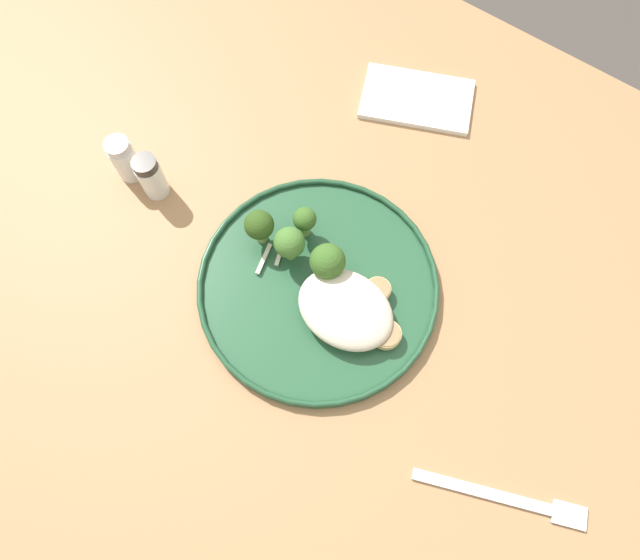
# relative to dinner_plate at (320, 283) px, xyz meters

# --- Properties ---
(ground) EXTENTS (6.00, 6.00, 0.00)m
(ground) POSITION_rel_dinner_plate_xyz_m (-0.01, -0.00, -0.75)
(ground) COLOR #47423D
(wooden_dining_table) EXTENTS (1.40, 1.00, 0.74)m
(wooden_dining_table) POSITION_rel_dinner_plate_xyz_m (-0.01, -0.00, -0.09)
(wooden_dining_table) COLOR #9E754C
(wooden_dining_table) RESTS_ON ground
(dinner_plate) EXTENTS (0.29, 0.29, 0.02)m
(dinner_plate) POSITION_rel_dinner_plate_xyz_m (0.00, 0.00, 0.00)
(dinner_plate) COLOR #235133
(dinner_plate) RESTS_ON wooden_dining_table
(noodle_bed) EXTENTS (0.12, 0.09, 0.04)m
(noodle_bed) POSITION_rel_dinner_plate_xyz_m (0.05, -0.01, 0.02)
(noodle_bed) COLOR beige
(noodle_bed) RESTS_ON dinner_plate
(seared_scallop_rear_pale) EXTENTS (0.02, 0.02, 0.02)m
(seared_scallop_rear_pale) POSITION_rel_dinner_plate_xyz_m (0.03, -0.03, 0.01)
(seared_scallop_rear_pale) COLOR #DBB77A
(seared_scallop_rear_pale) RESTS_ON dinner_plate
(seared_scallop_tiny_bay) EXTENTS (0.03, 0.03, 0.01)m
(seared_scallop_tiny_bay) POSITION_rel_dinner_plate_xyz_m (0.10, -0.01, 0.01)
(seared_scallop_tiny_bay) COLOR #DBB77A
(seared_scallop_tiny_bay) RESTS_ON dinner_plate
(seared_scallop_tilted_round) EXTENTS (0.03, 0.03, 0.01)m
(seared_scallop_tilted_round) POSITION_rel_dinner_plate_xyz_m (0.05, -0.02, 0.01)
(seared_scallop_tilted_round) COLOR #DBB77A
(seared_scallop_tilted_round) RESTS_ON dinner_plate
(seared_scallop_center_golden) EXTENTS (0.03, 0.03, 0.01)m
(seared_scallop_center_golden) POSITION_rel_dinner_plate_xyz_m (0.06, 0.03, 0.01)
(seared_scallop_center_golden) COLOR #DBB77A
(seared_scallop_center_golden) RESTS_ON dinner_plate
(broccoli_floret_left_leaning) EXTENTS (0.04, 0.04, 0.06)m
(broccoli_floret_left_leaning) POSITION_rel_dinner_plate_xyz_m (-0.05, 0.01, 0.04)
(broccoli_floret_left_leaning) COLOR #89A356
(broccoli_floret_left_leaning) RESTS_ON dinner_plate
(broccoli_floret_small_sprig) EXTENTS (0.04, 0.04, 0.06)m
(broccoli_floret_small_sprig) POSITION_rel_dinner_plate_xyz_m (-0.09, 0.01, 0.04)
(broccoli_floret_small_sprig) COLOR #89A356
(broccoli_floret_small_sprig) RESTS_ON dinner_plate
(broccoli_floret_tall_stalk) EXTENTS (0.04, 0.04, 0.06)m
(broccoli_floret_tall_stalk) POSITION_rel_dinner_plate_xyz_m (-0.00, 0.02, 0.04)
(broccoli_floret_tall_stalk) COLOR #7A994C
(broccoli_floret_tall_stalk) RESTS_ON dinner_plate
(broccoli_floret_front_edge) EXTENTS (0.03, 0.03, 0.05)m
(broccoli_floret_front_edge) POSITION_rel_dinner_plate_xyz_m (-0.05, 0.04, 0.03)
(broccoli_floret_front_edge) COLOR #7A994C
(broccoli_floret_front_edge) RESTS_ON dinner_plate
(onion_sliver_short_strip) EXTENTS (0.02, 0.04, 0.00)m
(onion_sliver_short_strip) POSITION_rel_dinner_plate_xyz_m (-0.07, -0.02, 0.01)
(onion_sliver_short_strip) COLOR silver
(onion_sliver_short_strip) RESTS_ON dinner_plate
(onion_sliver_long_sliver) EXTENTS (0.02, 0.04, 0.00)m
(onion_sliver_long_sliver) POSITION_rel_dinner_plate_xyz_m (-0.06, 0.01, 0.01)
(onion_sliver_long_sliver) COLOR silver
(onion_sliver_long_sliver) RESTS_ON dinner_plate
(dinner_fork) EXTENTS (0.18, 0.08, 0.00)m
(dinner_fork) POSITION_rel_dinner_plate_xyz_m (0.30, -0.08, -0.01)
(dinner_fork) COLOR silver
(dinner_fork) RESTS_ON wooden_dining_table
(folded_napkin) EXTENTS (0.17, 0.14, 0.01)m
(folded_napkin) POSITION_rel_dinner_plate_xyz_m (-0.05, 0.30, -0.00)
(folded_napkin) COLOR white
(folded_napkin) RESTS_ON wooden_dining_table
(salt_shaker) EXTENTS (0.03, 0.03, 0.07)m
(salt_shaker) POSITION_rel_dinner_plate_xyz_m (-0.29, -0.01, 0.02)
(salt_shaker) COLOR white
(salt_shaker) RESTS_ON wooden_dining_table
(pepper_shaker) EXTENTS (0.03, 0.03, 0.07)m
(pepper_shaker) POSITION_rel_dinner_plate_xyz_m (-0.25, -0.01, 0.02)
(pepper_shaker) COLOR white
(pepper_shaker) RESTS_ON wooden_dining_table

